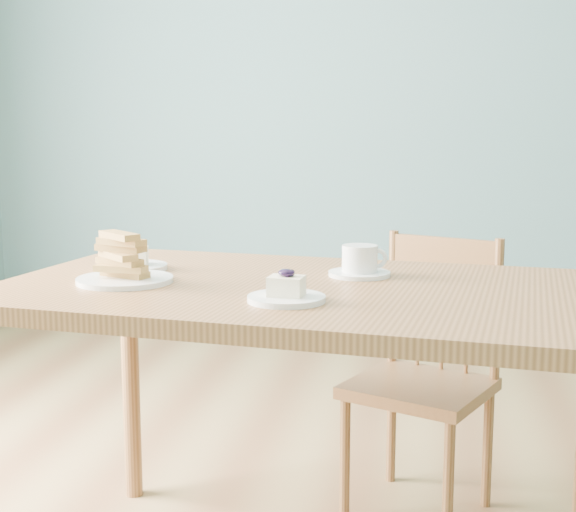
{
  "coord_description": "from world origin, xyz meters",
  "views": [
    {
      "loc": [
        0.01,
        -1.93,
        1.15
      ],
      "look_at": [
        -0.32,
        -0.03,
        0.84
      ],
      "focal_mm": 50.0,
      "sensor_mm": 36.0,
      "label": 1
    }
  ],
  "objects_px": {
    "cheesecake_plate_far": "(132,262)",
    "biscotti_plate": "(124,266)",
    "dining_table": "(307,317)",
    "coffee_cup": "(360,263)",
    "dining_chair": "(425,373)",
    "cheesecake_plate_near": "(286,293)"
  },
  "relations": [
    {
      "from": "dining_chair",
      "to": "coffee_cup",
      "type": "xyz_separation_m",
      "value": [
        -0.17,
        -0.37,
        0.39
      ]
    },
    {
      "from": "cheesecake_plate_far",
      "to": "biscotti_plate",
      "type": "distance_m",
      "value": 0.18
    },
    {
      "from": "biscotti_plate",
      "to": "cheesecake_plate_far",
      "type": "bearing_deg",
      "value": 104.95
    },
    {
      "from": "cheesecake_plate_near",
      "to": "coffee_cup",
      "type": "distance_m",
      "value": 0.36
    },
    {
      "from": "coffee_cup",
      "to": "biscotti_plate",
      "type": "distance_m",
      "value": 0.58
    },
    {
      "from": "dining_table",
      "to": "biscotti_plate",
      "type": "relative_size",
      "value": 6.72
    },
    {
      "from": "dining_chair",
      "to": "cheesecake_plate_near",
      "type": "bearing_deg",
      "value": -89.27
    },
    {
      "from": "dining_table",
      "to": "dining_chair",
      "type": "relative_size",
      "value": 1.87
    },
    {
      "from": "dining_chair",
      "to": "biscotti_plate",
      "type": "bearing_deg",
      "value": -118.68
    },
    {
      "from": "dining_table",
      "to": "biscotti_plate",
      "type": "distance_m",
      "value": 0.46
    },
    {
      "from": "dining_chair",
      "to": "cheesecake_plate_far",
      "type": "distance_m",
      "value": 0.94
    },
    {
      "from": "dining_chair",
      "to": "cheesecake_plate_near",
      "type": "relative_size",
      "value": 4.94
    },
    {
      "from": "cheesecake_plate_far",
      "to": "biscotti_plate",
      "type": "bearing_deg",
      "value": -75.05
    },
    {
      "from": "dining_chair",
      "to": "coffee_cup",
      "type": "height_order",
      "value": "coffee_cup"
    },
    {
      "from": "dining_table",
      "to": "cheesecake_plate_near",
      "type": "distance_m",
      "value": 0.22
    },
    {
      "from": "cheesecake_plate_near",
      "to": "biscotti_plate",
      "type": "height_order",
      "value": "biscotti_plate"
    },
    {
      "from": "dining_table",
      "to": "cheesecake_plate_far",
      "type": "bearing_deg",
      "value": 172.25
    },
    {
      "from": "dining_table",
      "to": "cheesecake_plate_near",
      "type": "height_order",
      "value": "cheesecake_plate_near"
    },
    {
      "from": "dining_table",
      "to": "dining_chair",
      "type": "xyz_separation_m",
      "value": [
        0.28,
        0.51,
        -0.28
      ]
    },
    {
      "from": "cheesecake_plate_near",
      "to": "cheesecake_plate_far",
      "type": "relative_size",
      "value": 0.92
    },
    {
      "from": "dining_table",
      "to": "coffee_cup",
      "type": "height_order",
      "value": "coffee_cup"
    },
    {
      "from": "cheesecake_plate_near",
      "to": "coffee_cup",
      "type": "relative_size",
      "value": 1.08
    }
  ]
}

